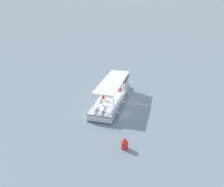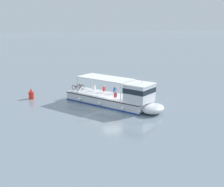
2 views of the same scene
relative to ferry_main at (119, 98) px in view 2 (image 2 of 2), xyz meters
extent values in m
plane|color=gray|center=(-0.88, 0.93, -1.02)|extent=(400.00, 400.00, 0.00)
cube|color=silver|center=(1.35, 0.88, -0.47)|extent=(10.79, 8.58, 1.10)
ellipsoid|color=silver|center=(-3.84, -2.51, -0.47)|extent=(3.45, 3.67, 1.01)
cube|color=navy|center=(1.35, 0.88, -0.92)|extent=(10.82, 8.61, 0.16)
cube|color=#2D2D33|center=(1.35, 0.88, 0.00)|extent=(10.83, 8.63, 0.10)
cube|color=silver|center=(-2.33, -1.52, 1.03)|extent=(3.66, 3.70, 1.90)
cube|color=#19232D|center=(-2.33, -1.52, 1.37)|extent=(3.73, 3.77, 0.56)
cube|color=white|center=(-2.33, -1.52, 2.04)|extent=(3.89, 3.92, 0.12)
cube|color=white|center=(1.73, 1.13, 2.13)|extent=(7.22, 6.13, 0.10)
cylinder|color=silver|center=(-0.25, -1.79, 1.08)|extent=(0.08, 0.08, 2.00)
cylinder|color=silver|center=(-1.73, 0.49, 1.08)|extent=(0.08, 0.08, 2.00)
cylinder|color=silver|center=(5.20, 1.76, 1.08)|extent=(0.08, 0.08, 2.00)
cylinder|color=silver|center=(3.71, 4.04, 1.08)|extent=(0.08, 0.08, 2.00)
cylinder|color=silver|center=(-2.58, -1.69, 3.20)|extent=(0.06, 0.06, 2.20)
sphere|color=white|center=(-2.47, 0.51, -0.52)|extent=(0.36, 0.36, 0.36)
sphere|color=white|center=(0.30, 2.32, -0.52)|extent=(0.36, 0.36, 0.36)
sphere|color=white|center=(2.89, 4.01, -0.52)|extent=(0.36, 0.36, 0.36)
torus|color=black|center=(5.41, 2.99, 0.41)|extent=(0.59, 0.41, 0.66)
torus|color=black|center=(6.00, 3.37, 0.41)|extent=(0.59, 0.41, 0.66)
cylinder|color=maroon|center=(5.70, 3.18, 0.53)|extent=(0.62, 0.43, 0.06)
torus|color=black|center=(4.92, 3.74, 0.41)|extent=(0.59, 0.41, 0.66)
torus|color=black|center=(5.51, 4.13, 0.41)|extent=(0.59, 0.41, 0.66)
cylinder|color=maroon|center=(5.21, 3.93, 0.53)|extent=(0.62, 0.43, 0.06)
cube|color=white|center=(3.91, 1.83, 0.54)|extent=(0.36, 0.39, 0.52)
sphere|color=beige|center=(3.91, 1.83, 0.91)|extent=(0.20, 0.20, 0.20)
cube|color=red|center=(2.76, 0.91, 0.54)|extent=(0.36, 0.39, 0.52)
sphere|color=beige|center=(2.76, 0.91, 0.91)|extent=(0.20, 0.20, 0.20)
cube|color=#2D4CA5|center=(1.64, -0.09, 0.54)|extent=(0.36, 0.39, 0.52)
sphere|color=#9E7051|center=(1.64, -0.09, 0.91)|extent=(0.20, 0.20, 0.20)
cube|color=red|center=(-0.62, 0.67, 0.54)|extent=(0.36, 0.39, 0.52)
sphere|color=tan|center=(-0.62, 0.67, 0.91)|extent=(0.20, 0.20, 0.20)
cylinder|color=red|center=(6.99, 9.37, -0.57)|extent=(0.70, 0.70, 0.90)
cone|color=red|center=(6.99, 9.37, 0.13)|extent=(0.42, 0.42, 0.50)
camera|label=1|loc=(21.19, 23.30, 14.47)|focal=37.69mm
camera|label=2|loc=(-31.50, 12.16, 9.00)|focal=47.93mm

